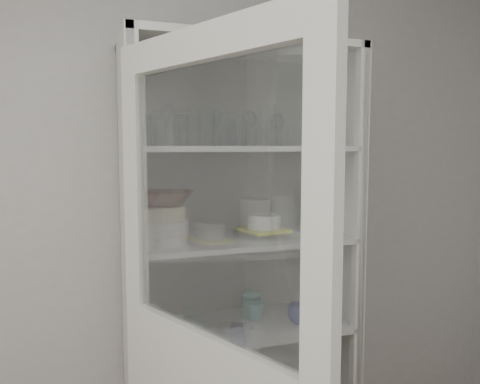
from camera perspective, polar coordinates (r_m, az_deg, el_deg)
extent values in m
cube|color=silver|center=(2.24, -6.75, -3.72)|extent=(3.60, 0.02, 2.60)
cube|color=silver|center=(2.04, -13.31, -12.00)|extent=(0.03, 0.45, 2.10)
cube|color=silver|center=(2.33, 11.49, -9.69)|extent=(0.03, 0.45, 2.10)
cube|color=slate|center=(2.33, -1.72, -9.62)|extent=(1.00, 0.03, 2.10)
cube|color=silver|center=(2.09, 0.00, 17.31)|extent=(1.00, 0.45, 0.03)
cube|color=silver|center=(2.19, 0.13, -16.15)|extent=(0.94, 0.42, 0.02)
cube|color=silver|center=(2.07, 0.14, -5.82)|extent=(0.94, 0.42, 0.02)
cube|color=silver|center=(2.03, 0.14, 5.30)|extent=(0.94, 0.42, 0.02)
cube|color=silver|center=(1.38, -3.98, 17.79)|extent=(0.40, 0.84, 0.10)
cube|color=silver|center=(1.69, -12.61, 0.03)|extent=(0.07, 0.10, 0.80)
cube|color=silver|center=(1.07, 9.97, -2.95)|extent=(0.07, 0.10, 0.80)
cube|color=silver|center=(1.35, -3.86, -1.15)|extent=(0.31, 0.66, 0.78)
cylinder|color=silver|center=(1.84, -11.08, 7.67)|extent=(0.08, 0.08, 0.14)
cylinder|color=silver|center=(1.89, -1.76, 7.64)|extent=(0.08, 0.08, 0.13)
cylinder|color=silver|center=(1.92, 0.03, 7.52)|extent=(0.07, 0.07, 0.13)
cylinder|color=silver|center=(1.88, -2.30, 7.67)|extent=(0.09, 0.09, 0.13)
cylinder|color=silver|center=(1.90, 1.20, 7.69)|extent=(0.09, 0.09, 0.14)
cylinder|color=silver|center=(2.04, 10.81, 7.35)|extent=(0.08, 0.08, 0.13)
cylinder|color=silver|center=(2.03, 10.01, 7.68)|extent=(0.10, 0.10, 0.15)
cylinder|color=silver|center=(1.98, -11.63, 7.36)|extent=(0.07, 0.07, 0.13)
cylinder|color=silver|center=(1.95, -7.16, 7.43)|extent=(0.08, 0.08, 0.13)
cylinder|color=silver|center=(2.05, 0.84, 7.76)|extent=(0.09, 0.09, 0.15)
cylinder|color=silver|center=(1.99, -1.61, 7.67)|extent=(0.08, 0.08, 0.14)
cylinder|color=silver|center=(2.07, 2.58, 7.59)|extent=(0.09, 0.09, 0.14)
cylinder|color=silver|center=(1.95, -9.31, -4.81)|extent=(0.20, 0.20, 0.10)
cylinder|color=silver|center=(2.13, -9.54, -4.33)|extent=(0.22, 0.22, 0.07)
cylinder|color=beige|center=(1.94, -9.34, -2.52)|extent=(0.24, 0.24, 0.06)
imported|color=#46211A|center=(1.93, -9.37, -0.75)|extent=(0.29, 0.29, 0.06)
cylinder|color=silver|center=(2.13, 2.99, -5.02)|extent=(0.35, 0.35, 0.02)
cube|color=yellow|center=(2.12, 2.99, -4.64)|extent=(0.22, 0.22, 0.01)
cylinder|color=silver|center=(2.12, 2.99, -3.61)|extent=(0.18, 0.18, 0.06)
cylinder|color=silver|center=(2.26, 9.21, -2.36)|extent=(0.14, 0.14, 0.18)
imported|color=navy|center=(2.20, 7.32, -14.51)|extent=(0.15, 0.15, 0.09)
imported|color=#217975|center=(2.23, 1.79, -14.22)|extent=(0.10, 0.10, 0.09)
imported|color=silver|center=(2.17, 8.70, -14.75)|extent=(0.10, 0.10, 0.10)
cylinder|color=#217975|center=(2.26, 1.38, -13.89)|extent=(0.09, 0.09, 0.09)
ellipsoid|color=#217975|center=(2.24, 1.38, -12.59)|extent=(0.09, 0.09, 0.02)
cylinder|color=silver|center=(2.09, -1.49, -16.32)|extent=(0.09, 0.09, 0.04)
cylinder|color=silver|center=(2.09, -11.10, -15.29)|extent=(0.13, 0.13, 0.12)
cylinder|color=silver|center=(1.92, -8.19, 7.46)|extent=(0.06, 0.06, 0.13)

